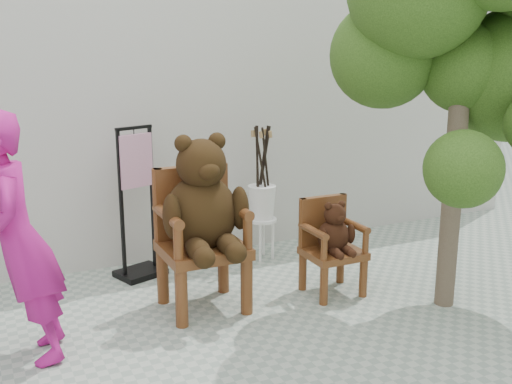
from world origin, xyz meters
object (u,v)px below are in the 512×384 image
display_stand (138,220)px  stool_bucket (262,201)px  chair_big (202,212)px  person (20,241)px  tree (478,13)px  chair_small (332,238)px

display_stand → stool_bucket: bearing=-22.3°
chair_big → display_stand: 1.07m
person → display_stand: size_ratio=1.20×
person → tree: (3.55, -0.59, 1.60)m
chair_big → person: 1.51m
display_stand → stool_bucket: 1.33m
display_stand → person: bearing=-151.7°
chair_small → tree: bearing=-39.1°
chair_big → display_stand: bearing=107.4°
tree → chair_big: bearing=156.8°
person → display_stand: bearing=142.5°
stool_bucket → chair_big: bearing=-138.0°
chair_big → person: person is taller
stool_bucket → person: bearing=-154.1°
person → stool_bucket: size_ratio=1.25×
person → tree: 3.94m
display_stand → tree: tree is taller
chair_small → tree: (0.87, -0.70, 1.98)m
chair_big → tree: 2.79m
chair_big → tree: bearing=-23.2°
chair_small → display_stand: display_stand is taller
chair_big → chair_small: 1.26m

